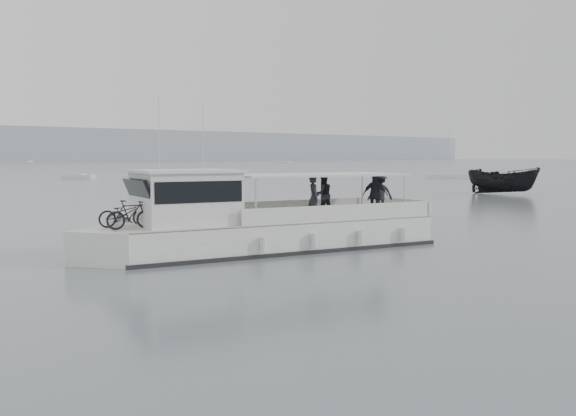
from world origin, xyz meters
TOP-DOWN VIEW (x-y plane):
  - ground at (0.00, 0.00)m, footprint 1400.00×1400.00m
  - tour_boat at (-2.86, -1.48)m, footprint 14.54×5.59m
  - dark_motorboat at (37.61, 13.74)m, footprint 4.71×7.20m

SIDE VIEW (x-z plane):
  - ground at x=0.00m, z-range 0.00..0.00m
  - tour_boat at x=-2.86m, z-range -2.03..4.02m
  - dark_motorboat at x=37.61m, z-range 0.00..2.60m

